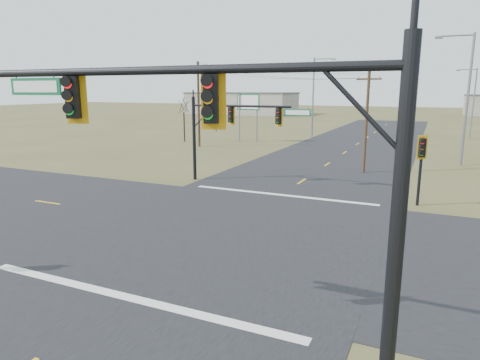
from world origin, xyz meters
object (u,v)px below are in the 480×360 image
Objects in this scene: mast_arm_near at (229,140)px; pedestal_signal_ne at (422,154)px; streetlight_a at (465,93)px; mast_arm_far at (235,121)px; bare_tree_a at (184,105)px; utility_pole_far at (199,103)px; highway_sign at (248,108)px; streetlight_b at (472,99)px; streetlight_c at (315,93)px; bare_tree_b at (216,97)px; utility_pole_near at (366,120)px.

mast_arm_near is 2.69× the size of pedestal_signal_ne.
mast_arm_far is at bearing -142.54° from streetlight_a.
bare_tree_a is (-25.23, 38.68, -0.88)m from mast_arm_near.
highway_sign is at bearing 62.65° from utility_pole_far.
streetlight_b is at bearing 82.11° from mast_arm_far.
streetlight_c is 16.89m from bare_tree_b.
utility_pole_near is 22.49m from highway_sign.
streetlight_b is 0.87× the size of streetlight_c.
highway_sign is 8.20m from bare_tree_a.
mast_arm_near is 18.09m from pedestal_signal_ne.
utility_pole_far is 18.00m from streetlight_c.
mast_arm_far reaches higher than pedestal_signal_ne.
mast_arm_near is 0.98× the size of streetlight_a.
bare_tree_a is at bearing -151.85° from highway_sign.
utility_pole_far is (-12.34, 16.45, 0.62)m from mast_arm_far.
utility_pole_near is 0.71× the size of streetlight_a.
streetlight_c is 18.15m from bare_tree_a.
highway_sign is at bearing 137.95° from utility_pole_near.
utility_pole_near is at bearing -93.14° from streetlight_b.
streetlight_c reaches higher than utility_pole_far.
utility_pole_near reaches higher than mast_arm_near.
streetlight_c reaches higher than bare_tree_b.
streetlight_c is (6.24, 8.61, 1.79)m from highway_sign.
utility_pole_far reaches higher than bare_tree_a.
bare_tree_b is (-2.83, 14.19, 0.82)m from bare_tree_a.
bare_tree_b is (-7.05, 17.71, 0.43)m from utility_pole_far.
pedestal_signal_ne is 30.23m from utility_pole_far.
bare_tree_b is at bearing 106.89° from pedestal_signal_ne.
streetlight_a reaches higher than utility_pole_near.
streetlight_b is at bearing 29.54° from bare_tree_a.
streetlight_b reaches higher than pedestal_signal_ne.
utility_pole_near is at bearing 91.04° from pedestal_signal_ne.
utility_pole_far is (-20.09, 8.51, 0.84)m from utility_pole_near.
mast_arm_near is 1.18× the size of streetlight_b.
utility_pole_far is at bearing 169.06° from streetlight_a.
highway_sign is 25.13m from streetlight_a.
streetlight_b is (8.24, 57.66, -0.26)m from mast_arm_near.
bare_tree_b is (-10.44, 11.16, 1.18)m from highway_sign.
streetlight_a is 1.20× the size of streetlight_b.
streetlight_c is at bearing 128.61° from streetlight_a.
mast_arm_far is at bearing -74.38° from streetlight_c.
bare_tree_b is (-28.06, 52.87, -0.07)m from mast_arm_near.
utility_pole_far is 36.91m from streetlight_b.
mast_arm_far is at bearing -62.31° from highway_sign.
bare_tree_a is (-4.22, 3.53, -0.39)m from utility_pole_far.
streetlight_a reaches higher than mast_arm_far.
mast_arm_far is at bearing -60.43° from bare_tree_b.
mast_arm_far is at bearing -50.34° from bare_tree_a.
bare_tree_a is (-13.85, -11.64, -1.43)m from streetlight_c.
mast_arm_far is 21.23m from streetlight_a.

